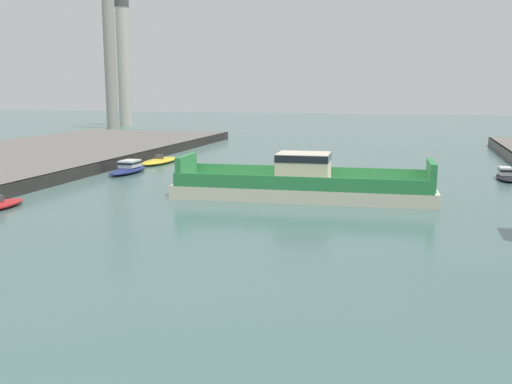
# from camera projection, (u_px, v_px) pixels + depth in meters

# --- Properties ---
(chain_ferry) EXTENTS (21.89, 7.58, 3.73)m
(chain_ferry) POSITION_uv_depth(u_px,v_px,m) (303.00, 184.00, 48.81)
(chain_ferry) COLOR beige
(chain_ferry) RESTS_ON ground
(moored_boat_near_right) EXTENTS (1.69, 5.26, 1.22)m
(moored_boat_near_right) POSITION_uv_depth(u_px,v_px,m) (505.00, 175.00, 58.37)
(moored_boat_near_right) COLOR black
(moored_boat_near_right) RESTS_ON ground
(moored_boat_far_right) EXTENTS (3.13, 7.81, 1.05)m
(moored_boat_far_right) POSITION_uv_depth(u_px,v_px,m) (160.00, 161.00, 71.05)
(moored_boat_far_right) COLOR yellow
(moored_boat_far_right) RESTS_ON ground
(moored_boat_upstream_a) EXTENTS (2.46, 6.80, 1.35)m
(moored_boat_upstream_a) POSITION_uv_depth(u_px,v_px,m) (128.00, 168.00, 62.81)
(moored_boat_upstream_a) COLOR navy
(moored_boat_upstream_a) RESTS_ON ground
(smokestack_distant_a) EXTENTS (3.35, 3.35, 29.74)m
(smokestack_distant_a) POSITION_uv_depth(u_px,v_px,m) (124.00, 59.00, 138.24)
(smokestack_distant_a) COLOR beige
(smokestack_distant_a) RESTS_ON ground
(smokestack_distant_b) EXTENTS (2.77, 2.77, 30.54)m
(smokestack_distant_b) POSITION_uv_depth(u_px,v_px,m) (110.00, 55.00, 128.86)
(smokestack_distant_b) COLOR #9E998E
(smokestack_distant_b) RESTS_ON ground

